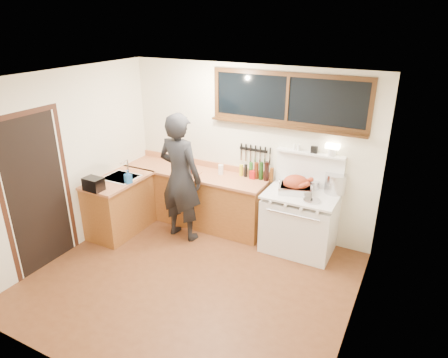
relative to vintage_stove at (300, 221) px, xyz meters
The scene contains 20 objects.
ground_plane 1.79m from the vintage_stove, 125.36° to the right, with size 4.00×3.50×0.02m, color #562D16.
room_shell 2.10m from the vintage_stove, 125.36° to the right, with size 4.10×3.60×2.65m.
counter_back 1.80m from the vintage_stove, behind, with size 2.44×0.64×1.00m.
counter_left 2.81m from the vintage_stove, 163.77° to the right, with size 0.64×1.09×0.90m.
sink_unit 2.80m from the vintage_stove, 165.17° to the right, with size 0.50×0.45×0.37m.
vintage_stove is the anchor object (origin of this frame).
back_window 1.67m from the vintage_stove, 142.48° to the left, with size 2.32×0.13×0.77m.
left_doorway 3.63m from the vintage_stove, 146.76° to the right, with size 0.02×1.04×2.17m.
knife_strip 1.26m from the vintage_stove, 160.09° to the left, with size 0.52×0.03×0.28m.
man 1.87m from the vintage_stove, 164.83° to the right, with size 0.76×0.53×1.98m.
soap_bottle 2.62m from the vintage_stove, 161.18° to the right, with size 0.13×0.13×0.21m.
toaster 3.03m from the vintage_stove, 154.98° to the right, with size 0.28×0.20×0.19m.
cutting_board 1.89m from the vintage_stove, behind, with size 0.40×0.32×0.13m.
roast_turkey 0.54m from the vintage_stove, 169.62° to the left, with size 0.54×0.46×0.26m.
stockpot 0.74m from the vintage_stove, 33.06° to the left, with size 0.39×0.39×0.28m.
saucepan 0.56m from the vintage_stove, 68.51° to the left, with size 0.17×0.28×0.12m.
pot_lid 0.51m from the vintage_stove, 42.58° to the right, with size 0.30×0.30×0.04m.
coffee_tin 1.00m from the vintage_stove, 167.10° to the left, with size 0.09×0.08×0.13m.
pitcher 1.47m from the vintage_stove, behind, with size 0.10×0.10×0.16m.
bottle_cluster 0.98m from the vintage_stove, 164.12° to the left, with size 0.57×0.07×0.30m.
Camera 1 is at (2.39, -3.65, 3.25)m, focal length 32.00 mm.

